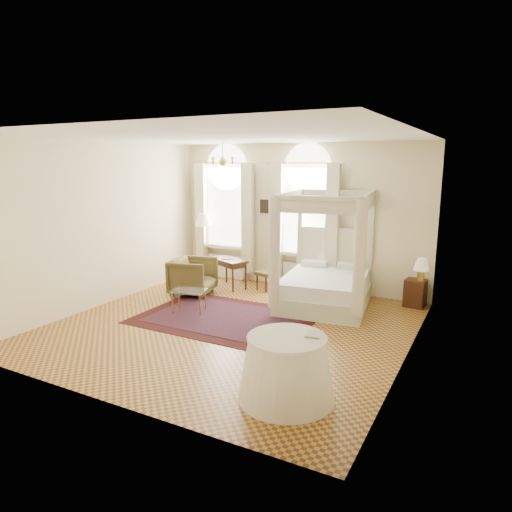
# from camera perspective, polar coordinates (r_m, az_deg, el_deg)

# --- Properties ---
(ground) EXTENTS (6.00, 6.00, 0.00)m
(ground) POSITION_cam_1_polar(r_m,az_deg,el_deg) (8.28, -2.99, -8.68)
(ground) COLOR #AD7632
(ground) RESTS_ON ground
(room_walls) EXTENTS (6.00, 6.00, 6.00)m
(room_walls) POSITION_cam_1_polar(r_m,az_deg,el_deg) (7.82, -3.15, 5.05)
(room_walls) COLOR beige
(room_walls) RESTS_ON ground
(window_left) EXTENTS (1.62, 0.27, 3.29)m
(window_left) POSITION_cam_1_polar(r_m,az_deg,el_deg) (11.29, -3.86, 4.58)
(window_left) COLOR silver
(window_left) RESTS_ON room_walls
(window_right) EXTENTS (1.62, 0.27, 3.29)m
(window_right) POSITION_cam_1_polar(r_m,az_deg,el_deg) (10.35, 6.10, 3.89)
(window_right) COLOR silver
(window_right) RESTS_ON room_walls
(chandelier) EXTENTS (0.51, 0.45, 0.50)m
(chandelier) POSITION_cam_1_polar(r_m,az_deg,el_deg) (9.26, -4.17, 11.82)
(chandelier) COLOR #B3943B
(chandelier) RESTS_ON room_walls
(wall_pictures) EXTENTS (2.54, 0.03, 0.39)m
(wall_pictures) POSITION_cam_1_polar(r_m,az_deg,el_deg) (10.44, 5.77, 6.19)
(wall_pictures) COLOR black
(wall_pictures) RESTS_ON room_walls
(canopy_bed) EXTENTS (2.02, 2.35, 2.30)m
(canopy_bed) POSITION_cam_1_polar(r_m,az_deg,el_deg) (9.30, 8.59, -3.13)
(canopy_bed) COLOR #B9C29D
(canopy_bed) RESTS_ON ground
(nightstand) EXTENTS (0.43, 0.39, 0.56)m
(nightstand) POSITION_cam_1_polar(r_m,az_deg,el_deg) (9.79, 19.28, -4.39)
(nightstand) COLOR #361D0E
(nightstand) RESTS_ON ground
(nightstand_lamp) EXTENTS (0.31, 0.31, 0.45)m
(nightstand_lamp) POSITION_cam_1_polar(r_m,az_deg,el_deg) (9.61, 19.98, -1.18)
(nightstand_lamp) COLOR #B3943B
(nightstand_lamp) RESTS_ON nightstand
(writing_desk) EXTENTS (1.01, 0.80, 0.67)m
(writing_desk) POSITION_cam_1_polar(r_m,az_deg,el_deg) (10.60, -3.34, -0.90)
(writing_desk) COLOR #361D0E
(writing_desk) RESTS_ON ground
(laptop) EXTENTS (0.34, 0.28, 0.02)m
(laptop) POSITION_cam_1_polar(r_m,az_deg,el_deg) (10.61, -3.50, -0.29)
(laptop) COLOR black
(laptop) RESTS_ON writing_desk
(stool) EXTENTS (0.48, 0.48, 0.44)m
(stool) POSITION_cam_1_polar(r_m,az_deg,el_deg) (10.37, 1.26, -2.35)
(stool) COLOR #48411F
(stool) RESTS_ON ground
(armchair) EXTENTS (1.05, 1.03, 0.81)m
(armchair) POSITION_cam_1_polar(r_m,az_deg,el_deg) (10.14, -7.89, -2.54)
(armchair) COLOR #4B4120
(armchair) RESTS_ON ground
(coffee_table) EXTENTS (0.74, 0.61, 0.43)m
(coffee_table) POSITION_cam_1_polar(r_m,az_deg,el_deg) (8.98, -8.39, -4.53)
(coffee_table) COLOR white
(coffee_table) RESTS_ON ground
(floor_lamp) EXTENTS (0.42, 0.42, 1.63)m
(floor_lamp) POSITION_cam_1_polar(r_m,az_deg,el_deg) (11.45, -6.58, 4.14)
(floor_lamp) COLOR #B3943B
(floor_lamp) RESTS_ON ground
(oriental_rug) EXTENTS (3.19, 2.29, 0.01)m
(oriental_rug) POSITION_cam_1_polar(r_m,az_deg,el_deg) (8.66, -3.85, -7.72)
(oriental_rug) COLOR #380D0E
(oriental_rug) RESTS_ON ground
(side_table) EXTENTS (1.19, 1.19, 0.81)m
(side_table) POSITION_cam_1_polar(r_m,az_deg,el_deg) (5.76, 3.83, -13.85)
(side_table) COLOR white
(side_table) RESTS_ON ground
(book) EXTENTS (0.23, 0.28, 0.02)m
(book) POSITION_cam_1_polar(r_m,az_deg,el_deg) (5.69, 6.28, -9.57)
(book) COLOR black
(book) RESTS_ON side_table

